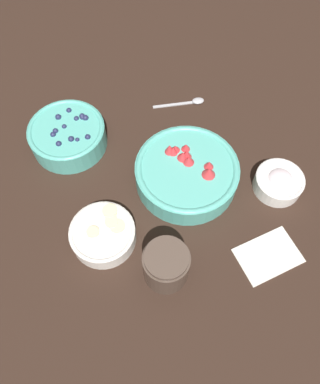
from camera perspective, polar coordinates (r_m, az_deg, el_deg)
The scene contains 8 objects.
ground_plane at distance 0.88m, azimuth 1.08°, elevation 0.75°, with size 4.00×4.00×0.00m, color black.
bowl_strawberries at distance 0.86m, azimuth 4.11°, elevation 3.09°, with size 0.24×0.24×0.08m.
bowl_blueberries at distance 0.94m, azimuth -13.89°, elevation 8.49°, with size 0.18×0.18×0.07m.
bowl_bananas at distance 0.80m, azimuth -8.68°, elevation -6.32°, with size 0.14×0.14×0.05m.
bowl_cream at distance 0.90m, azimuth 17.66°, elevation 1.52°, with size 0.11×0.11×0.05m.
jar_chocolate at distance 0.75m, azimuth 0.93°, elevation -11.15°, with size 0.09×0.09×0.10m.
napkin at distance 0.84m, azimuth 16.19°, elevation -9.25°, with size 0.15×0.13×0.01m.
spoon at distance 1.03m, azimuth 4.36°, elevation 13.49°, with size 0.14×0.02×0.01m.
Camera 1 is at (-0.06, -0.43, 0.76)m, focal length 35.00 mm.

